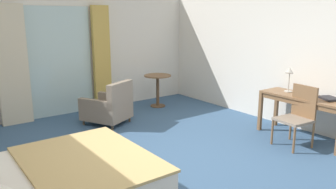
{
  "coord_description": "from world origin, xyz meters",
  "views": [
    {
      "loc": [
        -2.63,
        -3.36,
        2.03
      ],
      "look_at": [
        0.26,
        0.49,
        0.91
      ],
      "focal_mm": 35.65,
      "sensor_mm": 36.0,
      "label": 1
    }
  ],
  "objects_px": {
    "writing_desk": "(306,102)",
    "bed": "(53,188)",
    "desk_lamp": "(289,73)",
    "armchair_by_window": "(109,107)",
    "round_cafe_table": "(158,84)",
    "closed_book": "(329,98)",
    "desk_chair": "(298,113)"
  },
  "relations": [
    {
      "from": "writing_desk",
      "to": "bed",
      "type": "bearing_deg",
      "value": 175.42
    },
    {
      "from": "bed",
      "to": "desk_lamp",
      "type": "height_order",
      "value": "desk_lamp"
    },
    {
      "from": "armchair_by_window",
      "to": "round_cafe_table",
      "type": "relative_size",
      "value": 1.38
    },
    {
      "from": "closed_book",
      "to": "armchair_by_window",
      "type": "height_order",
      "value": "armchair_by_window"
    },
    {
      "from": "armchair_by_window",
      "to": "round_cafe_table",
      "type": "distance_m",
      "value": 1.59
    },
    {
      "from": "closed_book",
      "to": "bed",
      "type": "bearing_deg",
      "value": -165.15
    },
    {
      "from": "bed",
      "to": "writing_desk",
      "type": "relative_size",
      "value": 1.33
    },
    {
      "from": "bed",
      "to": "closed_book",
      "type": "xyz_separation_m",
      "value": [
        4.23,
        -0.68,
        0.48
      ]
    },
    {
      "from": "desk_chair",
      "to": "desk_lamp",
      "type": "relative_size",
      "value": 2.05
    },
    {
      "from": "armchair_by_window",
      "to": "round_cafe_table",
      "type": "height_order",
      "value": "armchair_by_window"
    },
    {
      "from": "closed_book",
      "to": "writing_desk",
      "type": "bearing_deg",
      "value": 129.2
    },
    {
      "from": "round_cafe_table",
      "to": "desk_chair",
      "type": "bearing_deg",
      "value": -83.03
    },
    {
      "from": "closed_book",
      "to": "desk_lamp",
      "type": "bearing_deg",
      "value": 120.63
    },
    {
      "from": "writing_desk",
      "to": "closed_book",
      "type": "height_order",
      "value": "closed_book"
    },
    {
      "from": "desk_chair",
      "to": "closed_book",
      "type": "distance_m",
      "value": 0.56
    },
    {
      "from": "writing_desk",
      "to": "desk_lamp",
      "type": "xyz_separation_m",
      "value": [
        0.01,
        0.36,
        0.43
      ]
    },
    {
      "from": "desk_chair",
      "to": "desk_lamp",
      "type": "xyz_separation_m",
      "value": [
        0.37,
        0.46,
        0.55
      ]
    },
    {
      "from": "desk_lamp",
      "to": "closed_book",
      "type": "xyz_separation_m",
      "value": [
        0.08,
        -0.7,
        -0.32
      ]
    },
    {
      "from": "desk_lamp",
      "to": "armchair_by_window",
      "type": "relative_size",
      "value": 0.47
    },
    {
      "from": "desk_chair",
      "to": "round_cafe_table",
      "type": "distance_m",
      "value": 3.33
    },
    {
      "from": "closed_book",
      "to": "round_cafe_table",
      "type": "relative_size",
      "value": 0.42
    },
    {
      "from": "desk_lamp",
      "to": "desk_chair",
      "type": "bearing_deg",
      "value": -129.22
    },
    {
      "from": "armchair_by_window",
      "to": "bed",
      "type": "bearing_deg",
      "value": -128.19
    },
    {
      "from": "desk_chair",
      "to": "round_cafe_table",
      "type": "xyz_separation_m",
      "value": [
        -0.4,
        3.31,
        0.01
      ]
    },
    {
      "from": "writing_desk",
      "to": "desk_lamp",
      "type": "relative_size",
      "value": 3.19
    },
    {
      "from": "bed",
      "to": "round_cafe_table",
      "type": "bearing_deg",
      "value": 40.45
    },
    {
      "from": "bed",
      "to": "closed_book",
      "type": "bearing_deg",
      "value": -9.07
    },
    {
      "from": "armchair_by_window",
      "to": "round_cafe_table",
      "type": "xyz_separation_m",
      "value": [
        1.5,
        0.49,
        0.21
      ]
    },
    {
      "from": "writing_desk",
      "to": "closed_book",
      "type": "distance_m",
      "value": 0.37
    },
    {
      "from": "closed_book",
      "to": "armchair_by_window",
      "type": "relative_size",
      "value": 0.3
    },
    {
      "from": "bed",
      "to": "desk_lamp",
      "type": "xyz_separation_m",
      "value": [
        4.15,
        0.02,
        0.8
      ]
    },
    {
      "from": "desk_lamp",
      "to": "armchair_by_window",
      "type": "height_order",
      "value": "desk_lamp"
    }
  ]
}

